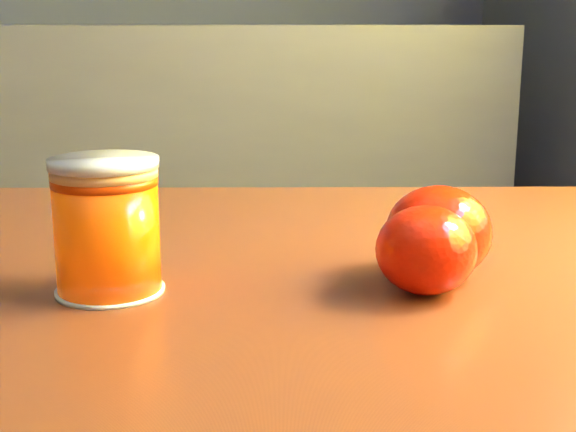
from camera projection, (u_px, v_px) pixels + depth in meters
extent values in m
cube|color=brown|center=(339.00, 307.00, 0.58)|extent=(1.07, 0.83, 0.04)
cylinder|color=#FF4F05|center=(107.00, 235.00, 0.54)|extent=(0.07, 0.07, 0.08)
cylinder|color=#EFA961|center=(104.00, 172.00, 0.53)|extent=(0.07, 0.07, 0.01)
cylinder|color=silver|center=(104.00, 164.00, 0.53)|extent=(0.07, 0.07, 0.00)
ellipsoid|color=red|center=(438.00, 232.00, 0.58)|extent=(0.09, 0.09, 0.07)
ellipsoid|color=red|center=(426.00, 250.00, 0.54)|extent=(0.09, 0.09, 0.06)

